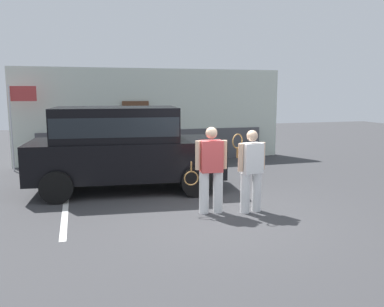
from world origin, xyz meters
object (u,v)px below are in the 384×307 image
(parked_suv, at_px, (122,144))
(tennis_player_woman, at_px, (251,170))
(flag_pole, at_px, (17,111))
(tennis_player_man, at_px, (211,169))
(potted_plant_by_porch, at_px, (218,151))

(parked_suv, relative_size, tennis_player_woman, 2.86)
(parked_suv, bearing_deg, flag_pole, 136.00)
(tennis_player_man, distance_m, flag_pole, 7.12)
(tennis_player_man, bearing_deg, parked_suv, -53.49)
(parked_suv, xyz_separation_m, tennis_player_woman, (2.27, -2.55, -0.27))
(parked_suv, height_order, tennis_player_man, parked_suv)
(tennis_player_man, height_order, flag_pole, flag_pole)
(potted_plant_by_porch, bearing_deg, flag_pole, 177.22)
(tennis_player_woman, height_order, flag_pole, flag_pole)
(tennis_player_man, height_order, tennis_player_woman, tennis_player_man)
(parked_suv, height_order, tennis_player_woman, parked_suv)
(tennis_player_woman, xyz_separation_m, flag_pole, (-5.03, 5.83, 0.97))
(tennis_player_woman, relative_size, flag_pole, 0.63)
(tennis_player_woman, distance_m, flag_pole, 7.76)
(parked_suv, distance_m, tennis_player_woman, 3.42)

